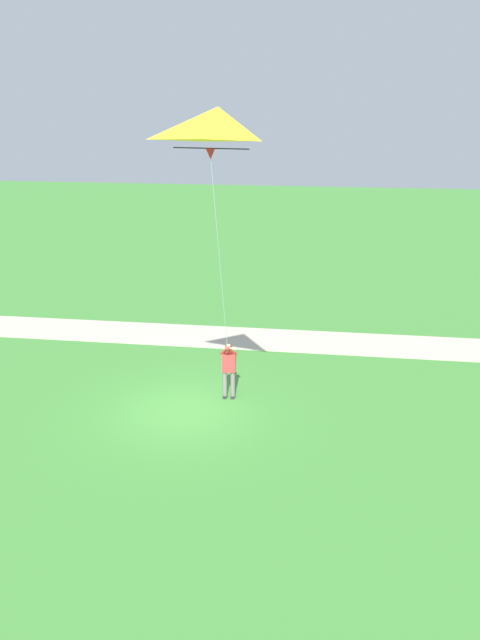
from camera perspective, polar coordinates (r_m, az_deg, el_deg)
ground_plane at (r=17.59m, az=-5.40°, el=-8.62°), size 120.00×120.00×0.00m
walkway_path at (r=22.86m, az=3.40°, el=-1.89°), size 3.08×32.04×0.02m
person_kite_flyer at (r=17.84m, az=-1.09°, el=-4.40°), size 0.62×0.52×1.83m
flying_kite at (r=13.01m, az=-2.15°, el=17.20°), size 3.61×1.96×6.39m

